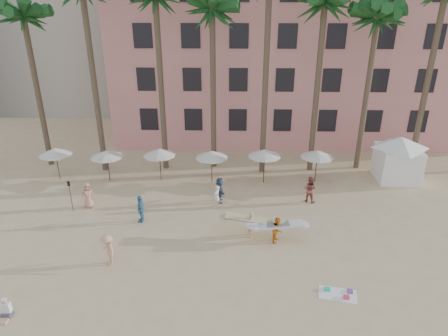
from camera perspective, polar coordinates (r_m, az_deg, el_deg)
ground at (r=20.63m, az=-0.83°, el=-17.15°), size 120.00×120.00×0.00m
pink_hotel at (r=42.39m, az=10.51°, el=15.97°), size 35.00×14.00×16.00m
palm_row at (r=30.56m, az=1.29°, el=22.79°), size 44.40×5.40×16.30m
umbrella_row at (r=30.43m, az=-5.55°, el=2.14°), size 22.50×2.70×2.73m
cabana at (r=33.56m, az=23.69°, el=1.78°), size 4.62×4.62×3.50m
beach_towel at (r=21.19m, az=16.06°, el=-16.86°), size 1.96×1.33×0.14m
carrier_yellow at (r=24.06m, az=3.97°, el=-7.73°), size 3.27×1.09×1.66m
carrier_white at (r=23.79m, az=7.66°, el=-8.55°), size 3.00×0.98×1.59m
beachgoers at (r=26.06m, az=-5.18°, el=-5.19°), size 16.29×8.77×1.92m
paddle at (r=28.28m, az=-21.13°, el=-3.27°), size 0.18×0.04×2.23m
seated_man at (r=21.54m, az=-28.70°, el=-17.49°), size 0.42×0.73×0.95m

